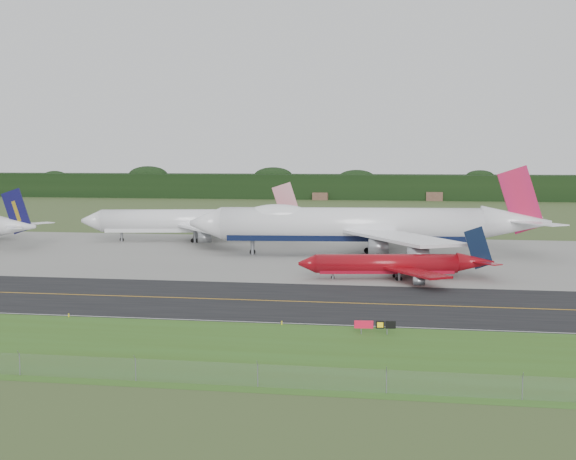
{
  "coord_description": "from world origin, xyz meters",
  "views": [
    {
      "loc": [
        21.06,
        -119.94,
        21.73
      ],
      "look_at": [
        -2.97,
        22.0,
        8.17
      ],
      "focal_mm": 50.0,
      "sensor_mm": 36.0,
      "label": 1
    }
  ],
  "objects_px": {
    "jet_ba_747": "(363,225)",
    "taxiway_sign": "(375,325)",
    "jet_red_737": "(397,264)",
    "jet_star_tail": "(195,222)"
  },
  "relations": [
    {
      "from": "jet_ba_747",
      "to": "taxiway_sign",
      "type": "distance_m",
      "value": 76.47
    },
    {
      "from": "jet_red_737",
      "to": "jet_star_tail",
      "type": "height_order",
      "value": "jet_star_tail"
    },
    {
      "from": "jet_red_737",
      "to": "taxiway_sign",
      "type": "xyz_separation_m",
      "value": [
        -1.25,
        -44.32,
        -1.4
      ]
    },
    {
      "from": "jet_red_737",
      "to": "jet_star_tail",
      "type": "bearing_deg",
      "value": 134.29
    },
    {
      "from": "jet_ba_747",
      "to": "jet_star_tail",
      "type": "bearing_deg",
      "value": 153.45
    },
    {
      "from": "jet_ba_747",
      "to": "jet_star_tail",
      "type": "xyz_separation_m",
      "value": [
        -43.88,
        21.92,
        -1.68
      ]
    },
    {
      "from": "jet_red_737",
      "to": "taxiway_sign",
      "type": "height_order",
      "value": "jet_red_737"
    },
    {
      "from": "taxiway_sign",
      "to": "jet_ba_747",
      "type": "bearing_deg",
      "value": 95.34
    },
    {
      "from": "taxiway_sign",
      "to": "jet_red_737",
      "type": "bearing_deg",
      "value": 88.38
    },
    {
      "from": "jet_star_tail",
      "to": "taxiway_sign",
      "type": "relative_size",
      "value": 11.27
    }
  ]
}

